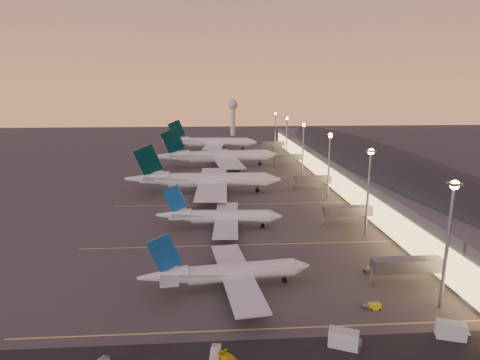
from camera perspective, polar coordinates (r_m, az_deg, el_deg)
name	(u,v)px	position (r m, az deg, el deg)	size (l,w,h in m)	color
ground	(244,238)	(117.23, 0.51, -8.29)	(700.00, 700.00, 0.00)	#3F3D3B
airliner_narrow_south	(227,273)	(88.81, -1.87, -13.08)	(37.69, 33.91, 13.46)	silver
airliner_narrow_north	(219,217)	(124.66, -2.95, -5.23)	(39.00, 34.86, 13.94)	silver
airliner_wide_near	(204,180)	(166.14, -5.17, -0.04)	(64.19, 58.36, 20.57)	silver
airliner_wide_mid	(218,157)	(221.04, -3.21, 3.34)	(69.25, 63.45, 22.15)	silver
airliner_wide_far	(210,142)	(282.84, -4.31, 5.38)	(66.54, 60.85, 21.28)	silver
terminal_building	(363,161)	(197.44, 17.05, 2.55)	(56.35, 255.00, 17.46)	#525157
light_masts	(313,146)	(181.26, 10.39, 4.83)	(2.20, 217.20, 25.90)	gray
radar_tower	(233,111)	(370.00, -1.03, 9.74)	(9.00, 9.00, 32.50)	silver
lane_markings	(236,201)	(155.11, -0.61, -2.94)	(90.00, 180.36, 0.00)	#D8C659
baggage_tug_a	(372,306)	(86.79, 18.30, -16.68)	(3.65, 1.81, 1.05)	yellow
baggage_tug_b	(371,269)	(102.16, 18.19, -11.98)	(3.99, 2.89, 1.11)	yellow
catering_truck_a	(345,340)	(74.17, 14.75, -21.11)	(5.73, 4.02, 3.01)	silver
catering_truck_b	(453,331)	(82.80, 28.01, -18.44)	(5.58, 3.56, 2.93)	silver
service_van_c	(215,353)	(70.48, -3.52, -23.36)	(1.54, 4.40, 1.45)	silver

